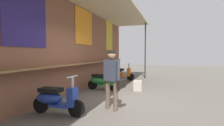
{
  "coord_description": "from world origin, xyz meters",
  "views": [
    {
      "loc": [
        -5.0,
        -1.57,
        1.48
      ],
      "look_at": [
        2.57,
        1.0,
        1.07
      ],
      "focal_mm": 27.52,
      "sensor_mm": 36.0,
      "label": 1
    }
  ],
  "objects": [
    {
      "name": "scooter_blue",
      "position": [
        -1.53,
        1.08,
        0.39
      ],
      "size": [
        0.46,
        1.4,
        0.97
      ],
      "rotation": [
        0.0,
        0.0,
        -1.54
      ],
      "color": "#233D9E",
      "rests_on": "ground_plane"
    },
    {
      "name": "market_stall_facade",
      "position": [
        -0.0,
        1.88,
        2.0
      ],
      "size": [
        13.53,
        2.37,
        3.63
      ],
      "color": "brown",
      "rests_on": "ground_plane"
    },
    {
      "name": "scooter_green",
      "position": [
        1.47,
        1.08,
        0.39
      ],
      "size": [
        0.5,
        1.4,
        0.97
      ],
      "rotation": [
        0.0,
        0.0,
        -1.65
      ],
      "color": "#237533",
      "rests_on": "ground_plane"
    },
    {
      "name": "ground_plane",
      "position": [
        0.0,
        0.0,
        0.0
      ],
      "size": [
        37.87,
        37.87,
        0.0
      ],
      "primitive_type": "plane",
      "color": "#605B54"
    },
    {
      "name": "merchandise_crate",
      "position": [
        1.9,
        -0.33,
        0.2
      ],
      "size": [
        0.46,
        0.39,
        0.4
      ],
      "primitive_type": "cube",
      "rotation": [
        0.0,
        0.0,
        0.15
      ],
      "color": "#B2A899",
      "rests_on": "ground_plane"
    },
    {
      "name": "scooter_orange",
      "position": [
        4.41,
        1.08,
        0.39
      ],
      "size": [
        0.5,
        1.4,
        0.97
      ],
      "rotation": [
        0.0,
        0.0,
        -1.65
      ],
      "color": "orange",
      "rests_on": "ground_plane"
    },
    {
      "name": "shopper_with_handbag",
      "position": [
        -0.75,
        -0.13,
        0.95
      ],
      "size": [
        0.41,
        0.64,
        1.58
      ],
      "rotation": [
        0.0,
        0.0,
        -0.4
      ],
      "color": "brown",
      "rests_on": "ground_plane"
    }
  ]
}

